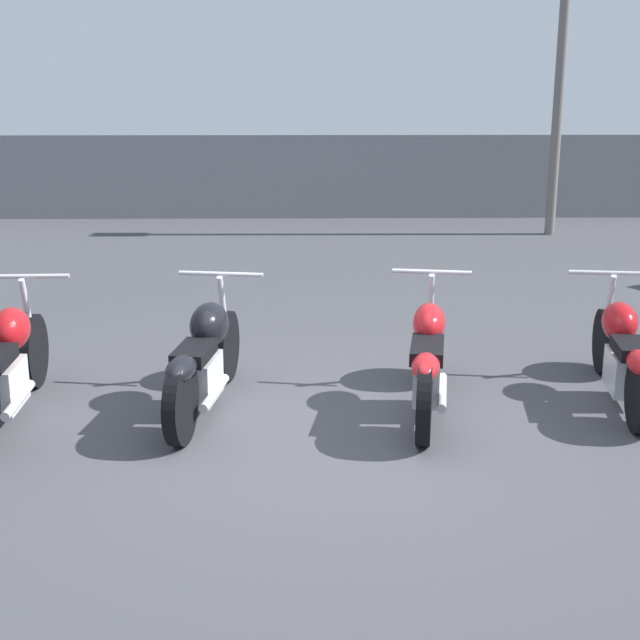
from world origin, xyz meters
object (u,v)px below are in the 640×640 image
Objects in this scene: motorcycle_slot_1 at (6,367)px; motorcycle_slot_4 at (623,354)px; motorcycle_slot_3 at (428,359)px; motorcycle_slot_2 at (204,358)px.

motorcycle_slot_4 is (4.77, 0.32, -0.02)m from motorcycle_slot_1.
motorcycle_slot_1 is at bearing -168.55° from motorcycle_slot_3.
motorcycle_slot_3 reaches higher than motorcycle_slot_4.
motorcycle_slot_2 is 1.73m from motorcycle_slot_3.
motorcycle_slot_1 is at bearing -168.83° from motorcycle_slot_4.
motorcycle_slot_2 is 3.31m from motorcycle_slot_4.
motorcycle_slot_4 is at bearing 1.93° from motorcycle_slot_1.
motorcycle_slot_4 is (3.31, 0.15, -0.03)m from motorcycle_slot_2.
motorcycle_slot_3 is at bearing 7.14° from motorcycle_slot_2.
motorcycle_slot_1 is 1.02× the size of motorcycle_slot_3.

